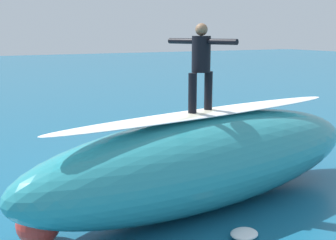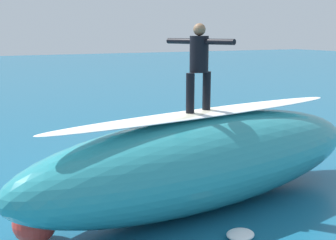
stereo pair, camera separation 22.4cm
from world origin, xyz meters
The scene contains 10 objects.
ground_plane centered at (0.00, 0.00, 0.00)m, with size 120.00×120.00×0.00m, color #196084.
wave_crest centered at (0.19, 1.98, 0.93)m, with size 8.30×2.20×1.87m, color teal.
wave_foam_lip centered at (0.19, 1.98, 1.91)m, with size 7.05×0.77×0.08m, color white.
surfboard_riding centered at (0.47, 2.02, 1.92)m, with size 2.20×0.50×0.09m, color #EAE5C6.
surfer_riding centered at (0.47, 2.02, 2.93)m, with size 0.65×1.51×1.66m.
surfboard_paddling centered at (-0.15, -1.76, 0.04)m, with size 2.41×0.48×0.08m, color yellow.
surfer_paddling centered at (-0.03, -1.73, 0.21)m, with size 1.65×0.66×0.30m.
buoy_marker centered at (3.66, 2.12, 0.37)m, with size 0.74×0.74×1.25m.
foam_patch_near centered at (-0.27, -0.96, 0.08)m, with size 0.91×0.56×0.17m, color white.
foam_patch_mid centered at (0.52, 3.55, 0.07)m, with size 0.51×0.44×0.14m, color white.
Camera 1 is at (5.01, 9.11, 3.47)m, focal length 47.18 mm.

